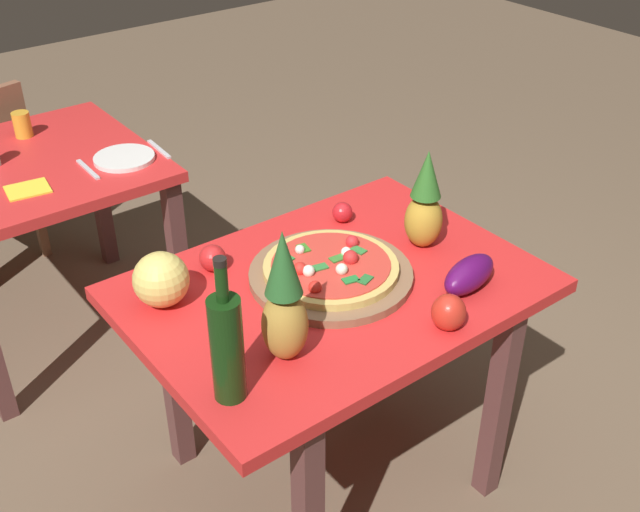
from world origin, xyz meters
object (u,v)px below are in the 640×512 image
(pizza, at_px, (330,267))
(melon, at_px, (161,280))
(knife_utensil, at_px, (159,149))
(pineapple_left, at_px, (425,205))
(display_table, at_px, (333,313))
(napkin_folded, at_px, (28,189))
(fork_utensil, at_px, (88,169))
(bell_pepper, at_px, (449,312))
(eggplant, at_px, (469,274))
(background_table, at_px, (37,191))
(tomato_by_bottle, at_px, (342,212))
(wine_bottle, at_px, (227,346))
(dinner_plate, at_px, (124,158))
(tomato_beside_pepper, at_px, (213,258))
(pizza_board, at_px, (331,275))
(pineapple_right, at_px, (284,303))
(drinking_glass_juice, at_px, (22,125))

(pizza, xyz_separation_m, melon, (-0.42, 0.18, 0.04))
(knife_utensil, bearing_deg, pineapple_left, -70.75)
(display_table, distance_m, napkin_folded, 1.17)
(fork_utensil, bearing_deg, melon, -99.57)
(bell_pepper, relative_size, fork_utensil, 0.55)
(bell_pepper, relative_size, eggplant, 0.49)
(background_table, distance_m, pizza, 1.33)
(eggplant, bearing_deg, fork_utensil, 112.10)
(tomato_by_bottle, bearing_deg, knife_utensil, 104.41)
(melon, bearing_deg, wine_bottle, -96.55)
(dinner_plate, bearing_deg, knife_utensil, 0.00)
(melon, distance_m, fork_utensil, 0.89)
(bell_pepper, height_order, tomato_beside_pepper, bell_pepper)
(tomato_beside_pepper, xyz_separation_m, tomato_by_bottle, (0.47, -0.01, -0.01))
(background_table, relative_size, eggplant, 4.19)
(tomato_beside_pepper, distance_m, tomato_by_bottle, 0.47)
(pizza_board, relative_size, napkin_folded, 3.29)
(bell_pepper, height_order, eggplant, bell_pepper)
(tomato_beside_pepper, relative_size, knife_utensil, 0.43)
(wine_bottle, relative_size, tomato_beside_pepper, 4.81)
(pizza_board, bearing_deg, bell_pepper, -73.66)
(eggplant, bearing_deg, pizza, 136.07)
(background_table, xyz_separation_m, fork_utensil, (0.14, -0.20, 0.13))
(pineapple_right, relative_size, eggplant, 1.78)
(melon, bearing_deg, bell_pepper, -45.26)
(pineapple_right, distance_m, melon, 0.41)
(display_table, relative_size, knife_utensil, 6.21)
(knife_utensil, xyz_separation_m, napkin_folded, (-0.50, -0.02, -0.00))
(bell_pepper, height_order, knife_utensil, bell_pepper)
(pizza, relative_size, drinking_glass_juice, 3.89)
(napkin_folded, bearing_deg, knife_utensil, 1.96)
(eggplant, relative_size, tomato_beside_pepper, 2.57)
(wine_bottle, xyz_separation_m, knife_utensil, (0.49, 1.29, -0.14))
(drinking_glass_juice, relative_size, fork_utensil, 0.54)
(display_table, distance_m, fork_utensil, 1.12)
(melon, bearing_deg, pineapple_left, -15.37)
(wine_bottle, xyz_separation_m, napkin_folded, (-0.01, 1.27, -0.14))
(background_table, distance_m, knife_utensil, 0.48)
(pizza_board, xyz_separation_m, melon, (-0.43, 0.18, 0.06))
(pizza_board, relative_size, dinner_plate, 2.10)
(pizza, relative_size, dinner_plate, 1.73)
(display_table, height_order, dinner_plate, dinner_plate)
(napkin_folded, bearing_deg, tomato_beside_pepper, -72.63)
(bell_pepper, relative_size, tomato_by_bottle, 1.54)
(bell_pepper, bearing_deg, fork_utensil, 104.64)
(eggplant, bearing_deg, melon, 147.41)
(pizza_board, distance_m, pineapple_left, 0.35)
(tomato_by_bottle, bearing_deg, display_table, -132.94)
(drinking_glass_juice, bearing_deg, napkin_folded, -108.49)
(bell_pepper, height_order, drinking_glass_juice, drinking_glass_juice)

